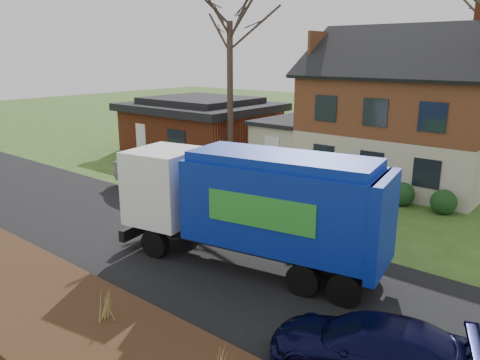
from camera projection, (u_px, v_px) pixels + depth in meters
The scene contains 9 objects.
ground at pixel (189, 250), 16.34m from camera, with size 120.00×120.00×0.00m, color #2E511B.
road at pixel (189, 250), 16.34m from camera, with size 80.00×7.00×0.02m, color black.
mulch_verge at pixel (45, 307), 12.36m from camera, with size 80.00×3.50×0.30m, color #311B10.
main_house at pixel (395, 105), 24.72m from camera, with size 12.95×8.95×9.26m.
ranch_house at pixel (201, 124), 32.92m from camera, with size 9.80×8.20×3.70m.
garbage_truck at pixel (254, 202), 14.55m from camera, with size 9.08×3.90×3.77m.
silver_sedan at pixel (157, 174), 23.24m from camera, with size 1.82×5.21×1.72m, color #A5A7AC.
navy_wagon at pixel (369, 346), 9.95m from camera, with size 1.74×4.28×1.24m, color black.
grass_clump_mid at pixel (106, 305), 11.38m from camera, with size 0.30×0.25×0.84m.
Camera 1 is at (11.02, -10.52, 6.64)m, focal length 35.00 mm.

